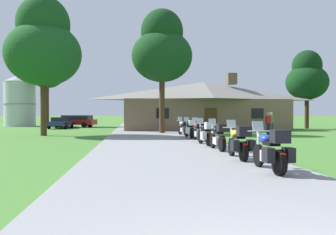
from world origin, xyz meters
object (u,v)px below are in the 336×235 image
bystander_red_shirt_by_tree (268,122)px  tree_right_of_lodge (307,78)px  motorcycle_yellow_second_in_row (239,143)px  motorcycle_green_sixth_in_row (190,129)px  motorcycle_black_fourth_in_row (206,134)px  tree_left_far (47,70)px  parked_red_suv_far_left (76,121)px  tree_left_near (43,45)px  bystander_tan_shirt_beside_signpost (269,122)px  parked_navy_sedan_far_left (61,122)px  motorcycle_black_third_in_row (218,137)px  tree_by_lodge_front (162,49)px  motorcycle_blue_nearest_to_camera (272,151)px  motorcycle_red_fifth_in_row (198,131)px  motorcycle_silver_farthest_in_row (184,127)px  metal_silo_distant (20,100)px  bystander_olive_shirt_near_lodge (272,122)px

bystander_red_shirt_by_tree → tree_right_of_lodge: (8.37, 10.33, 4.47)m
motorcycle_yellow_second_in_row → motorcycle_green_sixth_in_row: (0.05, 10.19, 0.00)m
motorcycle_black_fourth_in_row → tree_left_far: 31.32m
motorcycle_black_fourth_in_row → parked_red_suv_far_left: (-10.05, 24.33, 0.17)m
tree_left_far → tree_left_near: size_ratio=0.98×
bystander_tan_shirt_beside_signpost → parked_navy_sedan_far_left: 22.06m
motorcycle_black_third_in_row → tree_by_lodge_front: 14.63m
tree_right_of_lodge → parked_red_suv_far_left: (-24.83, 5.81, -4.63)m
motorcycle_blue_nearest_to_camera → tree_left_far: (-14.07, 34.97, 6.38)m
tree_left_near → parked_navy_sedan_far_left: bearing=96.1°
motorcycle_black_third_in_row → motorcycle_black_fourth_in_row: (-0.03, 2.22, -0.01)m
tree_right_of_lodge → parked_navy_sedan_far_left: size_ratio=1.92×
bystander_tan_shirt_beside_signpost → parked_red_suv_far_left: 23.02m
motorcycle_blue_nearest_to_camera → motorcycle_black_fourth_in_row: 7.68m
motorcycle_yellow_second_in_row → motorcycle_black_fourth_in_row: 5.14m
motorcycle_red_fifth_in_row → motorcycle_silver_farthest_in_row: (-0.07, 5.08, 0.00)m
motorcycle_yellow_second_in_row → motorcycle_silver_farthest_in_row: (0.03, 12.91, 0.01)m
motorcycle_blue_nearest_to_camera → motorcycle_yellow_second_in_row: 2.54m
motorcycle_black_third_in_row → motorcycle_green_sixth_in_row: 7.28m
motorcycle_blue_nearest_to_camera → motorcycle_yellow_second_in_row: same height
bystander_red_shirt_by_tree → motorcycle_black_third_in_row: bearing=-132.3°
motorcycle_red_fifth_in_row → tree_right_of_lodge: bearing=46.3°
tree_right_of_lodge → metal_silo_distant: bearing=162.1°
tree_right_of_lodge → motorcycle_black_fourth_in_row: bearing=-128.6°
motorcycle_blue_nearest_to_camera → bystander_tan_shirt_beside_signpost: (6.47, 16.06, 0.34)m
motorcycle_blue_nearest_to_camera → motorcycle_yellow_second_in_row: (-0.06, 2.54, 0.00)m
motorcycle_green_sixth_in_row → bystander_red_shirt_by_tree: (6.34, 3.14, 0.32)m
motorcycle_black_fourth_in_row → tree_by_lodge_front: bearing=91.4°
bystander_olive_shirt_near_lodge → parked_navy_sedan_far_left: 21.76m
tree_by_lodge_front → tree_right_of_lodge: tree_by_lodge_front is taller
motorcycle_black_third_in_row → tree_right_of_lodge: tree_right_of_lodge is taller
motorcycle_black_third_in_row → motorcycle_red_fifth_in_row: (0.08, 4.91, 0.00)m
parked_navy_sedan_far_left → metal_silo_distant: bearing=134.9°
motorcycle_black_fourth_in_row → tree_right_of_lodge: tree_right_of_lodge is taller
motorcycle_green_sixth_in_row → tree_right_of_lodge: tree_right_of_lodge is taller
motorcycle_black_third_in_row → motorcycle_black_fourth_in_row: same height
tree_left_far → parked_navy_sedan_far_left: bearing=-64.1°
motorcycle_black_fourth_in_row → tree_right_of_lodge: (14.78, 18.52, 4.79)m
tree_left_far → tree_left_near: bearing=-77.2°
motorcycle_green_sixth_in_row → motorcycle_black_third_in_row: bearing=-94.4°
tree_left_near → metal_silo_distant: (-7.90, 19.86, -3.18)m
motorcycle_black_fourth_in_row → bystander_tan_shirt_beside_signpost: (6.55, 8.38, 0.34)m
motorcycle_black_fourth_in_row → tree_right_of_lodge: bearing=46.5°
motorcycle_silver_farthest_in_row → bystander_red_shirt_by_tree: size_ratio=1.25×
parked_navy_sedan_far_left → bystander_red_shirt_by_tree: bearing=-33.4°
motorcycle_silver_farthest_in_row → bystander_red_shirt_by_tree: 6.38m
motorcycle_yellow_second_in_row → tree_right_of_lodge: 28.30m
motorcycle_black_fourth_in_row → tree_by_lodge_front: 12.65m
bystander_olive_shirt_near_lodge → bystander_tan_shirt_beside_signpost: bystander_tan_shirt_beside_signpost is taller
bystander_tan_shirt_beside_signpost → metal_silo_distant: 32.02m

